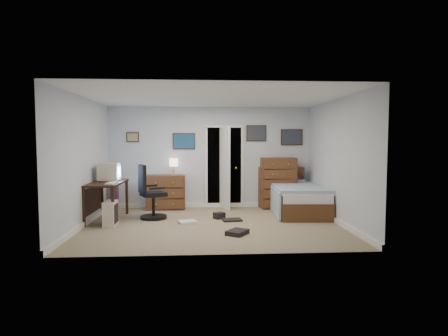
% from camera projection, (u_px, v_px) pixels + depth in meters
% --- Properties ---
extents(floor, '(5.00, 4.00, 0.02)m').
position_uv_depth(floor, '(213.00, 225.00, 7.42)').
color(floor, gray).
rests_on(floor, ground).
extents(computer_desk, '(0.65, 1.39, 0.80)m').
position_uv_depth(computer_desk, '(102.00, 191.00, 7.80)').
color(computer_desk, black).
rests_on(computer_desk, floor).
extents(crt_monitor, '(0.42, 0.39, 0.38)m').
position_uv_depth(crt_monitor, '(109.00, 172.00, 7.93)').
color(crt_monitor, beige).
rests_on(crt_monitor, computer_desk).
extents(keyboard, '(0.16, 0.43, 0.03)m').
position_uv_depth(keyboard, '(111.00, 183.00, 7.45)').
color(keyboard, beige).
rests_on(keyboard, computer_desk).
extents(pc_tower, '(0.23, 0.45, 0.48)m').
position_uv_depth(pc_tower, '(111.00, 213.00, 7.30)').
color(pc_tower, beige).
rests_on(pc_tower, floor).
extents(office_chair, '(0.74, 0.74, 1.16)m').
position_uv_depth(office_chair, '(150.00, 198.00, 7.91)').
color(office_chair, black).
rests_on(office_chair, floor).
extents(media_stack, '(0.18, 0.18, 0.85)m').
position_uv_depth(media_stack, '(114.00, 192.00, 8.99)').
color(media_stack, maroon).
rests_on(media_stack, floor).
extents(low_dresser, '(0.96, 0.53, 0.83)m').
position_uv_depth(low_dresser, '(166.00, 192.00, 9.09)').
color(low_dresser, brown).
rests_on(low_dresser, floor).
extents(table_lamp, '(0.22, 0.22, 0.40)m').
position_uv_depth(table_lamp, '(174.00, 163.00, 9.05)').
color(table_lamp, gold).
rests_on(table_lamp, low_dresser).
extents(doorway, '(0.96, 1.12, 2.05)m').
position_uv_depth(doorway, '(223.00, 166.00, 9.63)').
color(doorway, black).
rests_on(doorway, floor).
extents(tall_dresser, '(0.87, 0.54, 1.25)m').
position_uv_depth(tall_dresser, '(278.00, 183.00, 9.22)').
color(tall_dresser, brown).
rests_on(tall_dresser, floor).
extents(headboard_bookcase, '(1.13, 0.35, 1.00)m').
position_uv_depth(headboard_bookcase, '(281.00, 186.00, 9.34)').
color(headboard_bookcase, brown).
rests_on(headboard_bookcase, floor).
extents(bed, '(1.26, 2.20, 0.70)m').
position_uv_depth(bed, '(297.00, 198.00, 8.61)').
color(bed, brown).
rests_on(bed, floor).
extents(wall_posters, '(4.38, 0.04, 0.60)m').
position_uv_depth(wall_posters, '(233.00, 137.00, 9.30)').
color(wall_posters, '#331E11').
rests_on(wall_posters, floor).
extents(floor_clutter, '(1.35, 1.75, 0.14)m').
position_uv_depth(floor_clutter, '(221.00, 224.00, 7.31)').
color(floor_clutter, black).
rests_on(floor_clutter, floor).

